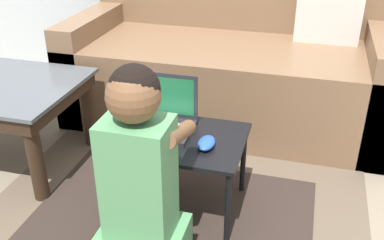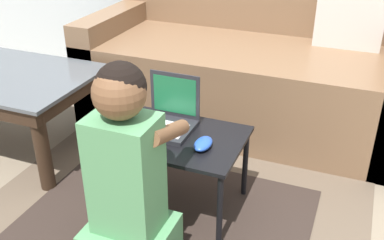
{
  "view_description": "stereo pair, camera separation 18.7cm",
  "coord_description": "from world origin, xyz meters",
  "px_view_note": "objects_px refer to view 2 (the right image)",
  "views": [
    {
      "loc": [
        0.39,
        -1.55,
        1.29
      ],
      "look_at": [
        -0.05,
        0.04,
        0.42
      ],
      "focal_mm": 42.0,
      "sensor_mm": 36.0,
      "label": 1
    },
    {
      "loc": [
        0.57,
        -1.49,
        1.29
      ],
      "look_at": [
        -0.05,
        0.04,
        0.42
      ],
      "focal_mm": 42.0,
      "sensor_mm": 36.0,
      "label": 2
    }
  ],
  "objects_px": {
    "laptop_desk": "(176,144)",
    "laptop": "(168,120)",
    "couch": "(248,67)",
    "person_seated": "(127,184)",
    "computer_mouse": "(203,144)"
  },
  "relations": [
    {
      "from": "laptop",
      "to": "couch",
      "type": "bearing_deg",
      "value": 84.19
    },
    {
      "from": "couch",
      "to": "laptop",
      "type": "height_order",
      "value": "couch"
    },
    {
      "from": "couch",
      "to": "person_seated",
      "type": "height_order",
      "value": "couch"
    },
    {
      "from": "laptop_desk",
      "to": "person_seated",
      "type": "relative_size",
      "value": 0.69
    },
    {
      "from": "laptop_desk",
      "to": "laptop",
      "type": "xyz_separation_m",
      "value": [
        -0.06,
        0.05,
        0.08
      ]
    },
    {
      "from": "laptop",
      "to": "computer_mouse",
      "type": "xyz_separation_m",
      "value": [
        0.2,
        -0.1,
        -0.02
      ]
    },
    {
      "from": "computer_mouse",
      "to": "person_seated",
      "type": "height_order",
      "value": "person_seated"
    },
    {
      "from": "laptop_desk",
      "to": "person_seated",
      "type": "distance_m",
      "value": 0.4
    },
    {
      "from": "laptop_desk",
      "to": "laptop",
      "type": "distance_m",
      "value": 0.11
    },
    {
      "from": "laptop_desk",
      "to": "laptop",
      "type": "bearing_deg",
      "value": 139.92
    },
    {
      "from": "person_seated",
      "to": "laptop_desk",
      "type": "bearing_deg",
      "value": 88.72
    },
    {
      "from": "couch",
      "to": "laptop",
      "type": "xyz_separation_m",
      "value": [
        -0.09,
        -0.93,
        0.08
      ]
    },
    {
      "from": "laptop_desk",
      "to": "laptop",
      "type": "height_order",
      "value": "laptop"
    },
    {
      "from": "laptop",
      "to": "computer_mouse",
      "type": "relative_size",
      "value": 1.99
    },
    {
      "from": "laptop_desk",
      "to": "computer_mouse",
      "type": "bearing_deg",
      "value": -18.55
    }
  ]
}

